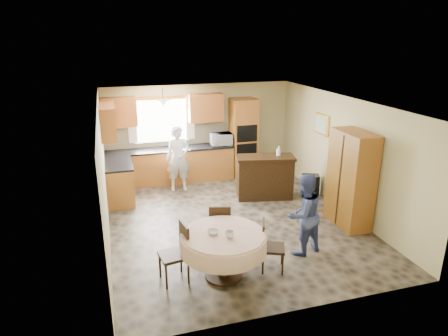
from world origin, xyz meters
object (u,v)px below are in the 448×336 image
object	(u,v)px
sideboard	(265,178)
chair_right	(269,244)
oven_tower	(243,138)
chair_back	(220,225)
person_dining	(303,214)
cupboard	(351,179)
dining_table	(223,243)
chair_left	(178,250)
person_sink	(178,158)

from	to	relation	value
sideboard	chair_right	world-z (taller)	sideboard
oven_tower	sideboard	bearing A→B (deg)	-91.22
chair_back	chair_right	world-z (taller)	chair_back
sideboard	person_dining	bearing A→B (deg)	-85.10
chair_back	oven_tower	bearing A→B (deg)	-98.55
cupboard	chair_back	bearing A→B (deg)	-173.79
cupboard	dining_table	size ratio (longest dim) A/B	1.43
cupboard	chair_left	bearing A→B (deg)	-165.35
chair_left	chair_right	world-z (taller)	chair_left
chair_back	cupboard	bearing A→B (deg)	-157.67
chair_back	person_dining	xyz separation A→B (m)	(1.39, -0.45, 0.24)
person_sink	chair_right	bearing A→B (deg)	-76.16
dining_table	chair_back	size ratio (longest dim) A/B	1.49
sideboard	chair_right	size ratio (longest dim) A/B	1.57
oven_tower	sideboard	distance (m)	1.79
chair_left	chair_right	distance (m)	1.49
person_sink	person_dining	world-z (taller)	person_sink
chair_back	person_dining	bearing A→B (deg)	178.10
chair_right	person_sink	xyz separation A→B (m)	(-0.76, 3.99, 0.34)
cupboard	person_sink	world-z (taller)	cupboard
person_sink	oven_tower	bearing A→B (deg)	20.53
chair_right	person_sink	distance (m)	4.08
sideboard	chair_back	bearing A→B (deg)	-117.21
dining_table	chair_left	size ratio (longest dim) A/B	1.42
cupboard	person_dining	size ratio (longest dim) A/B	1.31
chair_right	person_sink	size ratio (longest dim) A/B	0.53
sideboard	chair_back	world-z (taller)	sideboard
oven_tower	chair_right	xyz separation A→B (m)	(-1.13, -4.59, -0.58)
dining_table	person_dining	distance (m)	1.60
chair_right	cupboard	bearing A→B (deg)	-41.11
oven_tower	chair_right	world-z (taller)	oven_tower
oven_tower	chair_back	xyz separation A→B (m)	(-1.74, -3.79, -0.55)
chair_left	person_sink	world-z (taller)	person_sink
cupboard	chair_right	world-z (taller)	cupboard
oven_tower	chair_left	world-z (taller)	oven_tower
dining_table	chair_right	xyz separation A→B (m)	(0.78, -0.00, -0.13)
sideboard	chair_right	distance (m)	3.10
chair_left	chair_back	size ratio (longest dim) A/B	1.05
cupboard	chair_left	world-z (taller)	cupboard
dining_table	person_dining	bearing A→B (deg)	12.29
dining_table	person_sink	size ratio (longest dim) A/B	0.84
cupboard	chair_right	size ratio (longest dim) A/B	2.26
oven_tower	chair_back	world-z (taller)	oven_tower
chair_left	person_sink	xyz separation A→B (m)	(0.72, 3.85, 0.29)
cupboard	oven_tower	bearing A→B (deg)	107.05
oven_tower	chair_back	bearing A→B (deg)	-114.66
sideboard	dining_table	bearing A→B (deg)	-111.03
person_sink	chair_back	bearing A→B (deg)	-84.22
person_dining	oven_tower	bearing A→B (deg)	-110.95
dining_table	chair_left	distance (m)	0.72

